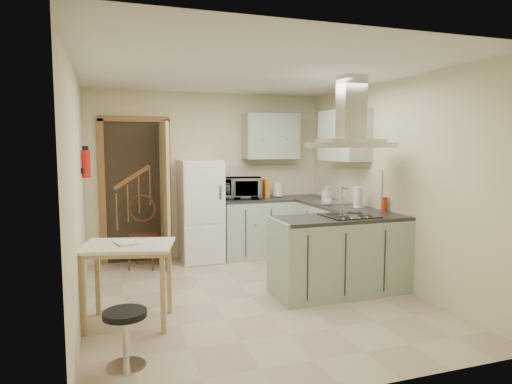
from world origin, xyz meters
name	(u,v)px	position (x,y,z in m)	size (l,w,h in m)	color
floor	(252,297)	(0.00, 0.00, 0.00)	(4.20, 4.20, 0.00)	#B0A689
ceiling	(252,72)	(0.00, 0.00, 2.50)	(4.20, 4.20, 0.00)	silver
back_wall	(209,175)	(0.00, 2.10, 1.25)	(3.60, 3.60, 0.00)	beige
left_wall	(78,193)	(-1.80, 0.00, 1.25)	(4.20, 4.20, 0.00)	beige
right_wall	(390,183)	(1.80, 0.00, 1.25)	(4.20, 4.20, 0.00)	beige
doorway	(136,191)	(-1.10, 2.07, 1.05)	(1.10, 0.12, 2.10)	brown
fridge	(201,211)	(-0.20, 1.80, 0.75)	(0.60, 0.60, 1.50)	white
counter_back	(256,227)	(0.66, 1.80, 0.45)	(1.08, 0.60, 0.90)	#9EB2A0
counter_right	(325,232)	(1.50, 1.12, 0.45)	(0.60, 1.95, 0.90)	#9EB2A0
splashback	(268,180)	(0.96, 2.09, 1.15)	(1.68, 0.02, 0.50)	beige
wall_cabinet_back	(271,136)	(0.95, 1.93, 1.85)	(0.85, 0.35, 0.70)	#9EB2A0
wall_cabinet_right	(344,135)	(1.62, 0.85, 1.85)	(0.35, 0.90, 0.70)	#9EB2A0
peninsula	(341,255)	(1.02, -0.18, 0.45)	(1.55, 0.65, 0.90)	#9EB2A0
hob	(349,216)	(1.12, -0.18, 0.91)	(0.58, 0.50, 0.01)	black
extractor_hood	(350,145)	(1.12, -0.18, 1.72)	(0.90, 0.55, 0.10)	silver
sink	(331,203)	(1.50, 0.95, 0.91)	(0.45, 0.40, 0.01)	silver
fire_extinguisher	(86,164)	(-1.74, 0.90, 1.50)	(0.10, 0.10, 0.32)	#B2140F
drop_leaf_table	(129,284)	(-1.36, -0.34, 0.39)	(0.83, 0.63, 0.78)	tan
bentwood_chair	(144,235)	(-1.04, 1.68, 0.46)	(0.41, 0.41, 0.92)	#4A3118
stool	(125,339)	(-1.44, -1.22, 0.23)	(0.34, 0.34, 0.45)	black
microwave	(242,188)	(0.46, 1.86, 1.06)	(0.59, 0.40, 0.32)	black
kettle	(278,190)	(1.04, 1.85, 1.02)	(0.16, 0.16, 0.24)	silver
cereal_box	(265,188)	(0.85, 1.91, 1.04)	(0.07, 0.19, 0.28)	orange
soap_bottle	(326,193)	(1.57, 1.24, 1.01)	(0.10, 0.10, 0.21)	#A19EA9
paper_towel	(358,197)	(1.59, 0.39, 1.04)	(0.11, 0.11, 0.29)	white
cup	(328,202)	(1.32, 0.70, 0.95)	(0.12, 0.12, 0.09)	silver
red_bottle	(385,204)	(1.75, 0.03, 0.99)	(0.06, 0.06, 0.18)	#B8330F
book	(116,239)	(-1.46, -0.33, 0.84)	(0.18, 0.24, 0.11)	#A84238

